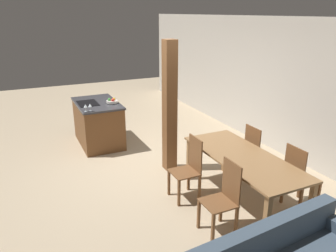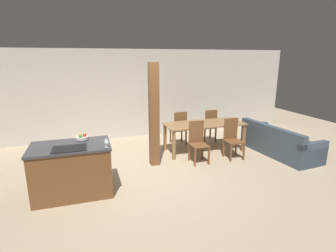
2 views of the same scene
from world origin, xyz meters
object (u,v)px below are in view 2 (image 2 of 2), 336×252
(kitchen_island, at_px, (72,170))
(couch, at_px, (278,144))
(dining_table, at_px, (204,127))
(dining_chair_far_left, at_px, (179,128))
(fruit_bowl, at_px, (82,137))
(dining_chair_far_right, at_px, (209,125))
(dining_chair_near_right, at_px, (233,138))
(wine_glass_middle, at_px, (106,140))
(wine_glass_near, at_px, (107,141))
(timber_post, at_px, (154,116))
(dining_chair_near_left, at_px, (198,141))

(kitchen_island, distance_m, couch, 5.06)
(dining_table, height_order, dining_chair_far_left, dining_chair_far_left)
(fruit_bowl, bearing_deg, dining_chair_far_left, 34.07)
(fruit_bowl, height_order, dining_chair_far_right, fruit_bowl)
(dining_chair_far_left, bearing_deg, dining_table, 125.77)
(fruit_bowl, bearing_deg, dining_chair_near_right, 7.26)
(dining_chair_near_right, xyz_separation_m, couch, (1.28, -0.15, -0.23))
(wine_glass_middle, xyz_separation_m, dining_chair_far_right, (3.13, 2.31, -0.55))
(dining_table, bearing_deg, wine_glass_near, -146.80)
(wine_glass_near, relative_size, dining_table, 0.07)
(kitchen_island, distance_m, dining_chair_near_right, 3.82)
(dining_chair_far_left, xyz_separation_m, timber_post, (-1.03, -1.15, 0.67))
(fruit_bowl, relative_size, dining_chair_far_left, 0.24)
(dining_chair_far_left, bearing_deg, timber_post, 48.10)
(dining_table, xyz_separation_m, dining_chair_far_left, (-0.47, 0.65, -0.17))
(wine_glass_near, distance_m, dining_chair_near_left, 2.51)
(wine_glass_middle, relative_size, timber_post, 0.06)
(kitchen_island, relative_size, fruit_bowl, 5.74)
(wine_glass_near, xyz_separation_m, dining_chair_near_right, (3.13, 1.09, -0.55))
(dining_chair_far_right, bearing_deg, dining_chair_near_left, 54.23)
(kitchen_island, bearing_deg, wine_glass_near, -30.06)
(fruit_bowl, distance_m, dining_chair_near_right, 3.60)
(couch, relative_size, timber_post, 0.91)
(fruit_bowl, xyz_separation_m, couch, (4.82, 0.30, -0.71))
(dining_chair_near_right, bearing_deg, dining_table, 125.77)
(dining_chair_near_left, bearing_deg, fruit_bowl, -170.15)
(wine_glass_near, bearing_deg, wine_glass_middle, 90.00)
(wine_glass_near, height_order, timber_post, timber_post)
(dining_chair_near_right, relative_size, couch, 0.46)
(wine_glass_near, relative_size, wine_glass_middle, 1.00)
(fruit_bowl, bearing_deg, timber_post, 21.22)
(wine_glass_near, distance_m, dining_table, 3.20)
(dining_chair_far_right, bearing_deg, dining_chair_far_left, 0.00)
(kitchen_island, height_order, dining_chair_far_left, dining_chair_far_left)
(fruit_bowl, height_order, dining_chair_near_left, fruit_bowl)
(kitchen_island, distance_m, dining_table, 3.56)
(wine_glass_near, relative_size, dining_chair_near_right, 0.15)
(dining_table, xyz_separation_m, timber_post, (-1.50, -0.50, 0.50))
(dining_chair_near_right, bearing_deg, wine_glass_near, -160.83)
(wine_glass_middle, xyz_separation_m, couch, (4.41, 0.85, -0.78))
(kitchen_island, distance_m, fruit_bowl, 0.62)
(wine_glass_near, distance_m, dining_chair_far_right, 3.98)
(kitchen_island, height_order, wine_glass_near, wine_glass_near)
(kitchen_island, xyz_separation_m, wine_glass_near, (0.61, -0.36, 0.59))
(fruit_bowl, distance_m, wine_glass_middle, 0.69)
(kitchen_island, xyz_separation_m, dining_chair_near_right, (3.75, 0.73, 0.04))
(wine_glass_near, xyz_separation_m, dining_table, (2.66, 1.74, -0.39))
(fruit_bowl, bearing_deg, dining_chair_far_right, 26.41)
(dining_chair_near_left, relative_size, couch, 0.46)
(fruit_bowl, distance_m, wine_glass_near, 0.76)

